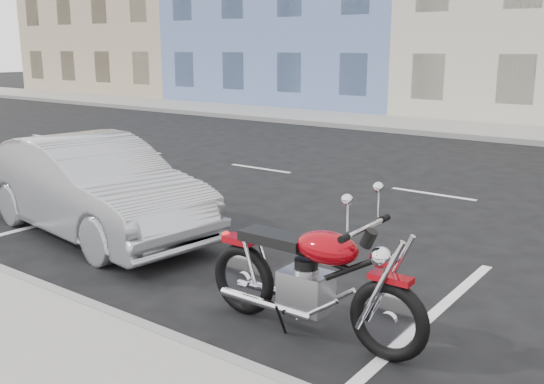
# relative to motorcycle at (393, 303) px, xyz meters

# --- Properties ---
(sidewalk_far) EXTENTS (80.00, 3.40, 0.15)m
(sidewalk_far) POSITION_rel_motorcycle_xyz_m (-5.06, 14.71, -0.45)
(sidewalk_far) COLOR gray
(sidewalk_far) RESTS_ON ground
(curb_far) EXTENTS (80.00, 0.12, 0.16)m
(curb_far) POSITION_rel_motorcycle_xyz_m (-5.06, 13.01, -0.45)
(curb_far) COLOR gray
(curb_far) RESTS_ON ground
(motorcycle) EXTENTS (2.32, 0.77, 1.16)m
(motorcycle) POSITION_rel_motorcycle_xyz_m (0.00, 0.00, 0.00)
(motorcycle) COLOR black
(motorcycle) RESTS_ON ground
(sedan_silver) EXTENTS (4.38, 2.02, 1.39)m
(sedan_silver) POSITION_rel_motorcycle_xyz_m (-5.02, 0.79, 0.17)
(sedan_silver) COLOR #9E9FA5
(sedan_silver) RESTS_ON ground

